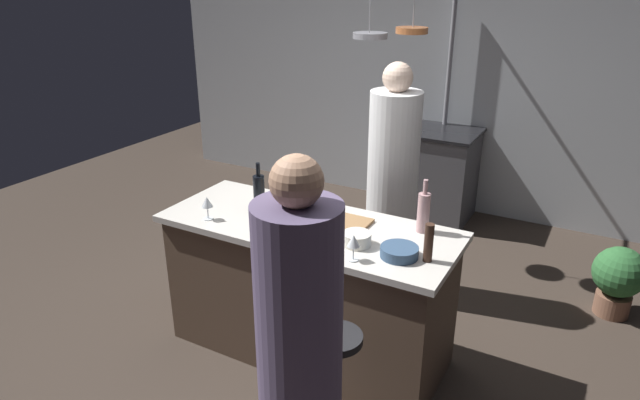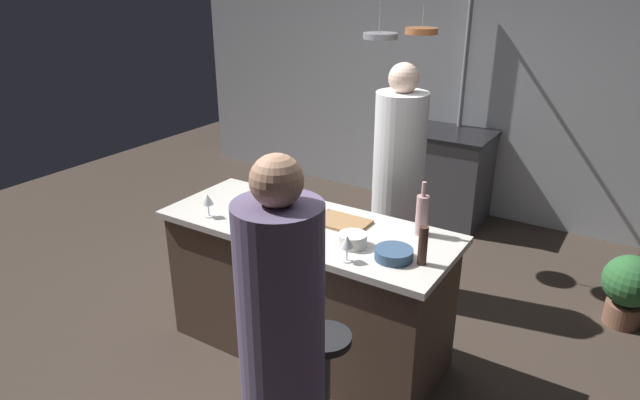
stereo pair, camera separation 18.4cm
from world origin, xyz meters
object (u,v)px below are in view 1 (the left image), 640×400
object	(u,v)px
stove_range	(433,174)
guest_right	(300,362)
chef	(392,191)
wine_glass_near_left_guest	(354,242)
wine_glass_near_right_guest	(207,203)
potted_plant	(618,277)
wine_bottle_white	(288,188)
cutting_board	(343,222)
wine_bottle_dark	(259,192)
wine_bottle_green	(282,211)
mixing_bowl_blue	(399,252)
pepper_mill	(429,243)
wine_bottle_rose	(424,212)
bar_stool_right	(336,385)
mixing_bowl_ceramic	(357,239)

from	to	relation	value
stove_range	guest_right	distance (m)	3.50
stove_range	chef	bearing A→B (deg)	-84.23
wine_glass_near_left_guest	wine_glass_near_right_guest	distance (m)	1.00
chef	potted_plant	size ratio (longest dim) A/B	3.34
wine_bottle_white	cutting_board	bearing A→B (deg)	-7.03
wine_bottle_white	wine_bottle_dark	world-z (taller)	wine_bottle_white
cutting_board	wine_bottle_white	world-z (taller)	wine_bottle_white
wine_bottle_green	stove_range	bearing A→B (deg)	88.14
chef	mixing_bowl_blue	world-z (taller)	chef
pepper_mill	wine_bottle_white	bearing A→B (deg)	165.67
pepper_mill	wine_glass_near_left_guest	bearing A→B (deg)	-152.46
wine_glass_near_right_guest	guest_right	bearing A→B (deg)	-34.63
stove_range	wine_bottle_green	size ratio (longest dim) A/B	2.84
potted_plant	wine_bottle_dark	bearing A→B (deg)	-146.73
potted_plant	cutting_board	xyz separation A→B (m)	(-1.53, -1.29, 0.61)
wine_bottle_rose	wine_glass_near_right_guest	bearing A→B (deg)	-158.73
cutting_board	wine_bottle_white	xyz separation A→B (m)	(-0.41, 0.05, 0.12)
stove_range	wine_glass_near_left_guest	xyz separation A→B (m)	(0.43, -2.72, 0.56)
stove_range	wine_glass_near_right_guest	size ratio (longest dim) A/B	6.10
bar_stool_right	wine_bottle_white	size ratio (longest dim) A/B	2.09
stove_range	guest_right	xyz separation A→B (m)	(0.53, -3.44, 0.34)
stove_range	potted_plant	xyz separation A→B (m)	(1.71, -1.04, -0.15)
bar_stool_right	wine_glass_near_right_guest	xyz separation A→B (m)	(-1.08, 0.39, 0.63)
wine_bottle_dark	mixing_bowl_blue	world-z (taller)	wine_bottle_dark
wine_bottle_green	mixing_bowl_ceramic	world-z (taller)	wine_bottle_green
pepper_mill	wine_bottle_white	world-z (taller)	wine_bottle_white
wine_bottle_rose	pepper_mill	bearing A→B (deg)	-66.53
chef	stove_range	bearing A→B (deg)	95.77
guest_right	cutting_board	xyz separation A→B (m)	(-0.36, 1.10, 0.12)
pepper_mill	wine_bottle_rose	distance (m)	0.36
wine_bottle_green	mixing_bowl_ceramic	bearing A→B (deg)	5.48
chef	mixing_bowl_blue	bearing A→B (deg)	-66.27
potted_plant	wine_bottle_rose	bearing A→B (deg)	-132.64
wine_bottle_rose	mixing_bowl_blue	distance (m)	0.37
stove_range	wine_bottle_white	size ratio (longest dim) A/B	2.73
bar_stool_right	wine_bottle_green	distance (m)	1.00
potted_plant	mixing_bowl_blue	world-z (taller)	mixing_bowl_blue
bar_stool_right	mixing_bowl_ceramic	size ratio (longest dim) A/B	4.26
stove_range	bar_stool_right	distance (m)	3.11
wine_bottle_green	mixing_bowl_ceramic	xyz separation A→B (m)	(0.46, 0.04, -0.09)
wine_bottle_dark	wine_glass_near_right_guest	world-z (taller)	wine_bottle_dark
wine_bottle_dark	cutting_board	bearing A→B (deg)	7.67
bar_stool_right	wine_bottle_dark	xyz separation A→B (m)	(-0.89, 0.66, 0.64)
cutting_board	wine_bottle_rose	bearing A→B (deg)	14.90
potted_plant	wine_glass_near_left_guest	bearing A→B (deg)	-127.31
chef	wine_glass_near_right_guest	xyz separation A→B (m)	(-0.72, -1.20, 0.20)
potted_plant	wine_bottle_green	distance (m)	2.48
pepper_mill	wine_bottle_rose	bearing A→B (deg)	113.47
guest_right	wine_bottle_white	size ratio (longest dim) A/B	5.20
wine_glass_near_left_guest	wine_glass_near_right_guest	size ratio (longest dim) A/B	1.00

